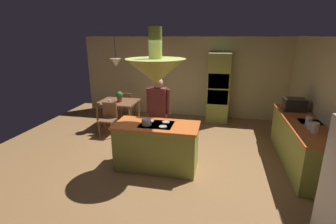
% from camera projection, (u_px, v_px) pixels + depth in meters
% --- Properties ---
extents(ground, '(8.16, 8.16, 0.00)m').
position_uv_depth(ground, '(159.00, 162.00, 5.28)').
color(ground, '#9E7042').
extents(wall_back, '(6.80, 0.10, 2.55)m').
position_uv_depth(wall_back, '(185.00, 77.00, 8.13)').
color(wall_back, beige).
rests_on(wall_back, ground).
extents(wall_right, '(0.10, 7.20, 2.55)m').
position_uv_depth(wall_right, '(333.00, 108.00, 4.62)').
color(wall_right, beige).
rests_on(wall_right, ground).
extents(kitchen_island, '(1.65, 0.79, 0.94)m').
position_uv_depth(kitchen_island, '(157.00, 146.00, 4.95)').
color(kitchen_island, '#939E42').
rests_on(kitchen_island, ground).
extents(counter_run_right, '(0.73, 2.64, 0.92)m').
position_uv_depth(counter_run_right, '(300.00, 142.00, 5.12)').
color(counter_run_right, '#939E42').
rests_on(counter_run_right, ground).
extents(oven_tower, '(0.66, 0.62, 2.08)m').
position_uv_depth(oven_tower, '(218.00, 88.00, 7.59)').
color(oven_tower, '#939E42').
rests_on(oven_tower, ground).
extents(dining_table, '(1.08, 0.90, 0.76)m').
position_uv_depth(dining_table, '(118.00, 105.00, 7.20)').
color(dining_table, brown).
rests_on(dining_table, ground).
extents(person_at_island, '(0.53, 0.23, 1.72)m').
position_uv_depth(person_at_island, '(158.00, 111.00, 5.45)').
color(person_at_island, tan).
rests_on(person_at_island, ground).
extents(range_hood, '(1.10, 1.10, 1.00)m').
position_uv_depth(range_hood, '(156.00, 70.00, 4.51)').
color(range_hood, '#939E42').
extents(pendant_light_over_table, '(0.32, 0.32, 0.82)m').
position_uv_depth(pendant_light_over_table, '(116.00, 63.00, 6.85)').
color(pendant_light_over_table, beige).
extents(chair_facing_island, '(0.40, 0.40, 0.87)m').
position_uv_depth(chair_facing_island, '(109.00, 117.00, 6.62)').
color(chair_facing_island, brown).
rests_on(chair_facing_island, ground).
extents(chair_by_back_wall, '(0.40, 0.40, 0.87)m').
position_uv_depth(chair_by_back_wall, '(127.00, 104.00, 7.88)').
color(chair_by_back_wall, brown).
rests_on(chair_by_back_wall, ground).
extents(potted_plant_on_table, '(0.20, 0.20, 0.30)m').
position_uv_depth(potted_plant_on_table, '(119.00, 96.00, 7.08)').
color(potted_plant_on_table, '#99382D').
rests_on(potted_plant_on_table, dining_table).
extents(cup_on_table, '(0.07, 0.07, 0.09)m').
position_uv_depth(cup_on_table, '(110.00, 101.00, 6.98)').
color(cup_on_table, white).
rests_on(cup_on_table, dining_table).
extents(canister_flour, '(0.12, 0.12, 0.19)m').
position_uv_depth(canister_flour, '(315.00, 128.00, 4.36)').
color(canister_flour, silver).
rests_on(canister_flour, counter_run_right).
extents(canister_sugar, '(0.14, 0.14, 0.14)m').
position_uv_depth(canister_sugar, '(312.00, 126.00, 4.53)').
color(canister_sugar, silver).
rests_on(canister_sugar, counter_run_right).
extents(canister_tea, '(0.11, 0.11, 0.19)m').
position_uv_depth(canister_tea, '(309.00, 121.00, 4.69)').
color(canister_tea, silver).
rests_on(canister_tea, counter_run_right).
extents(microwave_on_counter, '(0.46, 0.36, 0.28)m').
position_uv_depth(microwave_on_counter, '(294.00, 104.00, 5.68)').
color(microwave_on_counter, '#232326').
rests_on(microwave_on_counter, counter_run_right).
extents(cooking_pot_on_cooktop, '(0.18, 0.18, 0.12)m').
position_uv_depth(cooking_pot_on_cooktop, '(146.00, 122.00, 4.71)').
color(cooking_pot_on_cooktop, '#B2B2B7').
rests_on(cooking_pot_on_cooktop, kitchen_island).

